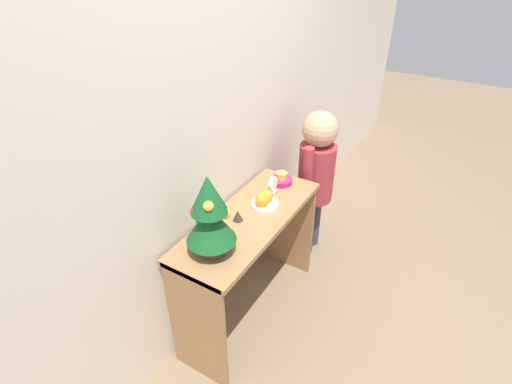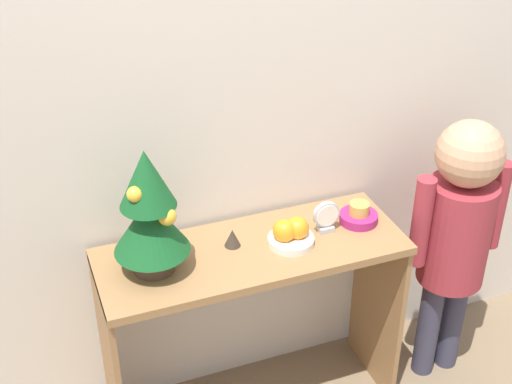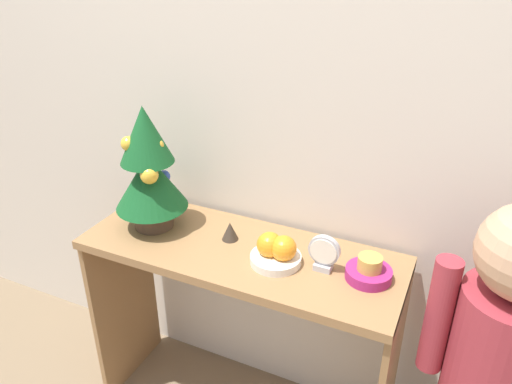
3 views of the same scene
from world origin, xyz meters
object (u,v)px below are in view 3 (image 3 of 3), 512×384
object	(u,v)px
desk_clock	(324,253)
figurine	(230,231)
mini_tree	(148,168)
singing_bowl	(369,271)
fruit_bowl	(276,251)
child_figure	(501,348)

from	to	relation	value
desk_clock	figurine	distance (m)	0.34
mini_tree	desk_clock	size ratio (longest dim) A/B	3.71
singing_bowl	figurine	bearing A→B (deg)	177.52
fruit_bowl	mini_tree	bearing A→B (deg)	177.13
desk_clock	child_figure	xyz separation A→B (m)	(0.51, -0.07, -0.11)
fruit_bowl	singing_bowl	bearing A→B (deg)	7.53
singing_bowl	mini_tree	bearing A→B (deg)	-178.98
mini_tree	fruit_bowl	xyz separation A→B (m)	(0.47, -0.02, -0.18)
mini_tree	desk_clock	distance (m)	0.64
singing_bowl	figurine	size ratio (longest dim) A/B	2.15
singing_bowl	fruit_bowl	bearing A→B (deg)	-172.47
figurine	desk_clock	bearing A→B (deg)	-5.50
singing_bowl	desk_clock	world-z (taller)	desk_clock
fruit_bowl	figurine	world-z (taller)	fruit_bowl
singing_bowl	child_figure	world-z (taller)	child_figure
child_figure	singing_bowl	bearing A→B (deg)	167.32
singing_bowl	desk_clock	bearing A→B (deg)	-175.04
fruit_bowl	child_figure	world-z (taller)	child_figure
mini_tree	figurine	world-z (taller)	mini_tree
mini_tree	child_figure	bearing A→B (deg)	-3.58
fruit_bowl	figurine	bearing A→B (deg)	163.20
mini_tree	figurine	bearing A→B (deg)	6.87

